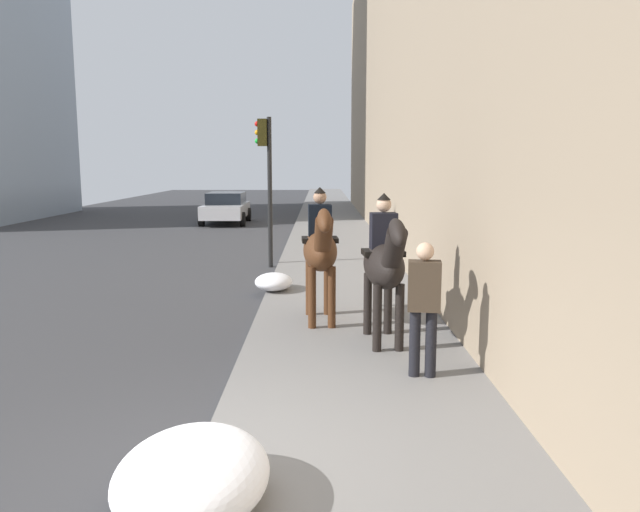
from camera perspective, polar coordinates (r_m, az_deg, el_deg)
sidewalk_slab at (r=5.86m, az=5.00°, el=-19.13°), size 120.00×3.24×0.12m
mounted_horse_near at (r=10.27m, az=0.04°, el=0.68°), size 2.15×0.66×2.27m
mounted_horse_far at (r=9.08m, az=5.97°, el=-0.63°), size 2.15×0.67×2.23m
pedestrian_greeting at (r=7.78m, az=9.55°, el=-4.05°), size 0.31×0.43×1.70m
car_near_lane at (r=29.10m, az=-8.66°, el=4.48°), size 4.28×2.10×1.44m
traffic_light_near_curb at (r=16.51m, az=-4.97°, el=8.09°), size 0.20×0.44×3.97m
snow_pile_near at (r=5.17m, az=-11.69°, el=-19.15°), size 1.56×1.20×0.54m
snow_pile_far at (r=13.12m, az=-4.29°, el=-2.37°), size 1.03×0.79×0.36m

